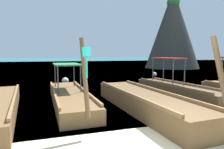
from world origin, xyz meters
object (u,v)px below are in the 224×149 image
(longtail_boat_violet_ribbon, at_px, (144,102))
(mooring_buoy_near, at_px, (65,81))
(mooring_buoy_far, at_px, (155,74))
(longtail_boat_orange_ribbon, at_px, (176,90))
(longtail_boat_turquoise_ribbon, at_px, (69,96))
(karst_rock, at_px, (173,30))

(longtail_boat_violet_ribbon, distance_m, mooring_buoy_near, 7.93)
(mooring_buoy_near, distance_m, mooring_buoy_far, 8.86)
(longtail_boat_orange_ribbon, relative_size, mooring_buoy_far, 14.47)
(longtail_boat_turquoise_ribbon, height_order, karst_rock, karst_rock)
(longtail_boat_violet_ribbon, height_order, karst_rock, karst_rock)
(mooring_buoy_far, bearing_deg, mooring_buoy_near, -163.20)
(karst_rock, bearing_deg, longtail_boat_orange_ribbon, -123.85)
(karst_rock, xyz_separation_m, mooring_buoy_near, (-17.31, -12.63, -5.60))
(karst_rock, relative_size, mooring_buoy_far, 29.55)
(longtail_boat_violet_ribbon, xyz_separation_m, mooring_buoy_near, (-2.29, 7.59, -0.10))
(longtail_boat_turquoise_ribbon, relative_size, longtail_boat_orange_ribbon, 1.14)
(longtail_boat_orange_ribbon, bearing_deg, mooring_buoy_near, 130.25)
(longtail_boat_turquoise_ribbon, distance_m, mooring_buoy_far, 11.97)
(longtail_boat_violet_ribbon, xyz_separation_m, longtail_boat_orange_ribbon, (2.64, 1.76, 0.02))
(karst_rock, height_order, mooring_buoy_near, karst_rock)
(longtail_boat_turquoise_ribbon, distance_m, longtail_boat_orange_ribbon, 5.17)
(longtail_boat_violet_ribbon, relative_size, longtail_boat_orange_ribbon, 1.13)
(karst_rock, bearing_deg, longtail_boat_violet_ribbon, -126.60)
(longtail_boat_orange_ribbon, relative_size, mooring_buoy_near, 12.34)
(longtail_boat_violet_ribbon, bearing_deg, mooring_buoy_far, 58.63)
(longtail_boat_turquoise_ribbon, distance_m, mooring_buoy_near, 5.65)
(karst_rock, bearing_deg, mooring_buoy_near, -143.87)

